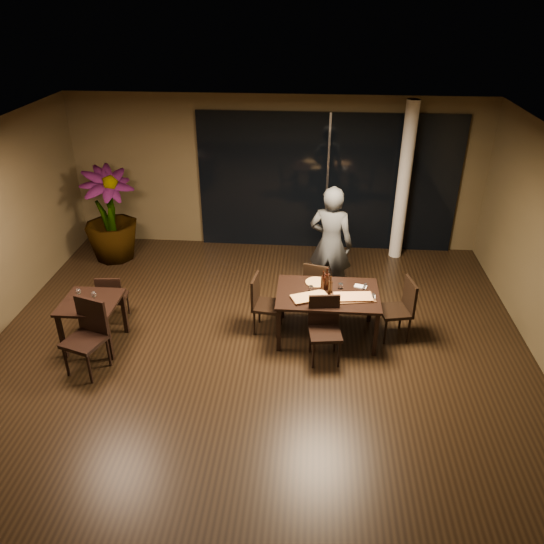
{
  "coord_description": "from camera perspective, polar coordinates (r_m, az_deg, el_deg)",
  "views": [
    {
      "loc": [
        0.71,
        -5.93,
        4.73
      ],
      "look_at": [
        0.17,
        0.83,
        1.05
      ],
      "focal_mm": 35.0,
      "sensor_mm": 36.0,
      "label": 1
    }
  ],
  "objects": [
    {
      "name": "side_table",
      "position": [
        8.08,
        -18.87,
        -3.75
      ],
      "size": [
        0.8,
        0.8,
        0.75
      ],
      "color": "black",
      "rests_on": "ground"
    },
    {
      "name": "round_pizza",
      "position": [
        8.06,
        4.78,
        -1.13
      ],
      "size": [
        0.32,
        0.32,
        0.01
      ],
      "primitive_type": "cylinder",
      "color": "#B33613",
      "rests_on": "main_table"
    },
    {
      "name": "main_table",
      "position": [
        7.86,
        6.0,
        -2.72
      ],
      "size": [
        1.5,
        1.0,
        0.75
      ],
      "color": "black",
      "rests_on": "ground"
    },
    {
      "name": "column",
      "position": [
        10.25,
        13.97,
        9.29
      ],
      "size": [
        0.24,
        0.24,
        3.0
      ],
      "primitive_type": "cylinder",
      "color": "silver",
      "rests_on": "ground"
    },
    {
      "name": "pizza_board_left",
      "position": [
        7.66,
        4.08,
        -2.81
      ],
      "size": [
        0.58,
        0.43,
        0.01
      ],
      "primitive_type": "cube",
      "rotation": [
        0.0,
        0.0,
        0.36
      ],
      "color": "#4D2918",
      "rests_on": "main_table"
    },
    {
      "name": "window_panel",
      "position": [
        10.45,
        5.96,
        9.49
      ],
      "size": [
        5.0,
        0.06,
        2.7
      ],
      "primitive_type": "cube",
      "color": "black",
      "rests_on": "ground"
    },
    {
      "name": "wall_back",
      "position": [
        10.51,
        0.44,
        10.61
      ],
      "size": [
        8.0,
        0.1,
        3.0
      ],
      "primitive_type": "cube",
      "color": "#4B4028",
      "rests_on": "ground"
    },
    {
      "name": "pizza_board_right",
      "position": [
        7.73,
        8.71,
        -2.77
      ],
      "size": [
        0.66,
        0.41,
        0.01
      ],
      "primitive_type": "cube",
      "rotation": [
        0.0,
        0.0,
        0.18
      ],
      "color": "#452916",
      "rests_on": "main_table"
    },
    {
      "name": "oblong_pizza_left",
      "position": [
        7.65,
        4.09,
        -2.71
      ],
      "size": [
        0.56,
        0.42,
        0.02
      ],
      "primitive_type": null,
      "rotation": [
        0.0,
        0.0,
        0.41
      ],
      "color": "#690909",
      "rests_on": "pizza_board_left"
    },
    {
      "name": "bottle_c",
      "position": [
        7.83,
        5.91,
        -0.74
      ],
      "size": [
        0.08,
        0.08,
        0.35
      ],
      "primitive_type": null,
      "color": "black",
      "rests_on": "main_table"
    },
    {
      "name": "napkin_far",
      "position": [
        8.04,
        9.5,
        -1.54
      ],
      "size": [
        0.2,
        0.15,
        0.01
      ],
      "primitive_type": "cube",
      "rotation": [
        0.0,
        0.0,
        -0.3
      ],
      "color": "white",
      "rests_on": "main_table"
    },
    {
      "name": "chair_main_right",
      "position": [
        8.11,
        13.7,
        -3.59
      ],
      "size": [
        0.52,
        0.52,
        0.95
      ],
      "rotation": [
        0.0,
        0.0,
        -1.36
      ],
      "color": "black",
      "rests_on": "ground"
    },
    {
      "name": "bottle_a",
      "position": [
        7.78,
        5.53,
        -0.99
      ],
      "size": [
        0.07,
        0.07,
        0.33
      ],
      "primitive_type": null,
      "color": "black",
      "rests_on": "main_table"
    },
    {
      "name": "wine_glass_a",
      "position": [
        8.07,
        -20.06,
        -2.29
      ],
      "size": [
        0.07,
        0.07,
        0.16
      ],
      "primitive_type": null,
      "color": "white",
      "rests_on": "side_table"
    },
    {
      "name": "diner",
      "position": [
        8.75,
        6.33,
        3.01
      ],
      "size": [
        0.77,
        0.61,
        1.98
      ],
      "primitive_type": "imported",
      "rotation": [
        0.0,
        0.0,
        2.87
      ],
      "color": "#2F3335",
      "rests_on": "ground"
    },
    {
      "name": "potted_plant",
      "position": [
        10.53,
        -17.05,
        5.89
      ],
      "size": [
        1.38,
        1.38,
        1.8
      ],
      "primitive_type": "imported",
      "rotation": [
        0.0,
        0.0,
        0.76
      ],
      "color": "#1B501A",
      "rests_on": "ground"
    },
    {
      "name": "oblong_pizza_right",
      "position": [
        7.72,
        8.71,
        -2.66
      ],
      "size": [
        0.55,
        0.3,
        0.02
      ],
      "primitive_type": null,
      "rotation": [
        0.0,
        0.0,
        0.11
      ],
      "color": "maroon",
      "rests_on": "pizza_board_right"
    },
    {
      "name": "ceiling",
      "position": [
        6.21,
        -2.26,
        12.51
      ],
      "size": [
        8.0,
        8.0,
        0.04
      ],
      "primitive_type": "cube",
      "color": "silver",
      "rests_on": "wall_back"
    },
    {
      "name": "napkin_near",
      "position": [
        7.8,
        10.39,
        -2.64
      ],
      "size": [
        0.19,
        0.11,
        0.01
      ],
      "primitive_type": "cube",
      "rotation": [
        0.0,
        0.0,
        -0.08
      ],
      "color": "white",
      "rests_on": "main_table"
    },
    {
      "name": "tumbler_left",
      "position": [
        7.83,
        4.21,
        -1.77
      ],
      "size": [
        0.07,
        0.07,
        0.08
      ],
      "primitive_type": "cylinder",
      "color": "white",
      "rests_on": "main_table"
    },
    {
      "name": "chair_main_near",
      "position": [
        7.5,
        5.66,
        -5.72
      ],
      "size": [
        0.49,
        0.49,
        0.95
      ],
      "rotation": [
        0.0,
        0.0,
        0.13
      ],
      "color": "black",
      "rests_on": "ground"
    },
    {
      "name": "tumbler_right",
      "position": [
        7.93,
        7.36,
        -1.51
      ],
      "size": [
        0.07,
        0.07,
        0.08
      ],
      "primitive_type": "cylinder",
      "color": "white",
      "rests_on": "main_table"
    },
    {
      "name": "wine_glass_b",
      "position": [
        7.91,
        -18.59,
        -2.62
      ],
      "size": [
        0.08,
        0.08,
        0.17
      ],
      "primitive_type": null,
      "color": "white",
      "rests_on": "side_table"
    },
    {
      "name": "ground",
      "position": [
        7.62,
        -1.83,
        -9.9
      ],
      "size": [
        8.0,
        8.0,
        0.0
      ],
      "primitive_type": "plane",
      "color": "black",
      "rests_on": "ground"
    },
    {
      "name": "chair_main_far",
      "position": [
        8.6,
        4.82,
        -1.21
      ],
      "size": [
        0.49,
        0.49,
        0.86
      ],
      "rotation": [
        0.0,
        0.0,
        2.88
      ],
      "color": "black",
      "rests_on": "ground"
    },
    {
      "name": "side_napkin",
      "position": [
        7.82,
        -19.14,
        -3.79
      ],
      "size": [
        0.19,
        0.12,
        0.01
      ],
      "primitive_type": "cube",
      "rotation": [
        0.0,
        0.0,
        0.08
      ],
      "color": "white",
      "rests_on": "side_table"
    },
    {
      "name": "chair_main_left",
      "position": [
        8.04,
        -1.03,
        -3.13
      ],
      "size": [
        0.48,
        0.48,
        0.92
      ],
      "rotation": [
        0.0,
        0.0,
        1.44
      ],
      "color": "black",
      "rests_on": "ground"
    },
    {
      "name": "chair_side_near",
      "position": [
        7.65,
        -19.2,
        -6.14
      ],
      "size": [
        0.61,
        0.61,
        1.05
      ],
      "rotation": [
        0.0,
        0.0,
        -0.32
      ],
      "color": "black",
      "rests_on": "ground"
    },
    {
      "name": "chair_side_far",
      "position": [
        8.6,
        -16.82,
        -2.52
      ],
      "size": [
        0.42,
        0.42,
        0.84
      ],
      "rotation": [
        0.0,
        0.0,
        3.23
      ],
      "color": "black",
      "rests_on": "ground"
    },
    {
      "name": "bottle_b",
      "position": [
        7.74,
        6.3,
        -1.4
      ],
      "size": [
        0.06,
        0.06,
        0.29
      ],
      "primitive_type": null,
      "color": "black",
      "rests_on": "main_table"
    }
  ]
}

